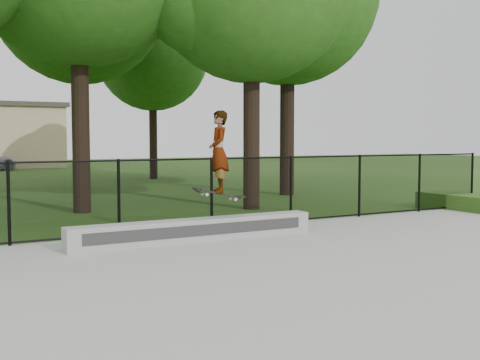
{
  "coord_description": "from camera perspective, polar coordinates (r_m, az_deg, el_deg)",
  "views": [
    {
      "loc": [
        -5.64,
        -5.26,
        1.96
      ],
      "look_at": [
        -0.28,
        4.2,
        1.2
      ],
      "focal_mm": 45.0,
      "sensor_mm": 36.0,
      "label": 1
    }
  ],
  "objects": [
    {
      "name": "grind_ledge",
      "position": [
        11.14,
        -4.2,
        -4.75
      ],
      "size": [
        4.8,
        0.4,
        0.41
      ],
      "primitive_type": "cube",
      "color": "#A7A6A2",
      "rests_on": "concrete_slab"
    },
    {
      "name": "concrete_slab",
      "position": [
        7.95,
        17.22,
        -10.24
      ],
      "size": [
        14.0,
        12.0,
        0.06
      ],
      "primitive_type": "cube",
      "color": "#A5A5A0",
      "rests_on": "ground"
    },
    {
      "name": "chainlink_fence",
      "position": [
        12.55,
        -2.71,
        -1.26
      ],
      "size": [
        16.06,
        0.06,
        1.5
      ],
      "color": "black",
      "rests_on": "concrete_slab"
    },
    {
      "name": "ground",
      "position": [
        7.95,
        17.21,
        -10.45
      ],
      "size": [
        100.0,
        100.0,
        0.0
      ],
      "primitive_type": "plane",
      "color": "#244C15",
      "rests_on": "ground"
    },
    {
      "name": "skater_airborne",
      "position": [
        11.2,
        -2.03,
        2.51
      ],
      "size": [
        0.82,
        0.64,
        1.71
      ],
      "color": "black",
      "rests_on": "ground"
    }
  ]
}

